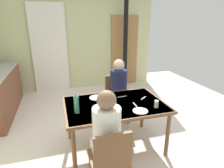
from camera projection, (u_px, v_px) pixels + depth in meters
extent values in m
plane|color=silver|center=(99.00, 140.00, 3.11)|extent=(7.15, 7.15, 0.00)
cube|color=beige|center=(76.00, 39.00, 5.16)|extent=(4.40, 0.10, 2.73)
cube|color=#9F7140|center=(124.00, 51.00, 5.59)|extent=(0.80, 0.05, 2.00)
cylinder|color=black|center=(125.00, 39.00, 5.20)|extent=(0.12, 0.12, 2.73)
cube|color=white|center=(50.00, 49.00, 4.96)|extent=(0.90, 0.03, 2.30)
cube|color=brown|center=(115.00, 105.00, 2.73)|extent=(1.44, 0.96, 0.04)
cube|color=beige|center=(115.00, 104.00, 2.73)|extent=(1.38, 0.92, 0.00)
cylinder|color=brown|center=(74.00, 152.00, 2.30)|extent=(0.06, 0.06, 0.69)
cylinder|color=brown|center=(168.00, 135.00, 2.65)|extent=(0.06, 0.06, 0.69)
cylinder|color=brown|center=(69.00, 120.00, 3.05)|extent=(0.06, 0.06, 0.69)
cylinder|color=brown|center=(142.00, 110.00, 3.40)|extent=(0.06, 0.06, 0.69)
cube|color=brown|center=(108.00, 159.00, 2.04)|extent=(0.40, 0.40, 0.04)
cube|color=brown|center=(113.00, 153.00, 1.81)|extent=(0.38, 0.04, 0.42)
cylinder|color=brown|center=(118.00, 163.00, 2.32)|extent=(0.04, 0.04, 0.41)
cube|color=brown|center=(118.00, 99.00, 3.58)|extent=(0.40, 0.40, 0.04)
cube|color=brown|center=(115.00, 86.00, 3.68)|extent=(0.38, 0.04, 0.42)
cylinder|color=brown|center=(129.00, 113.00, 3.55)|extent=(0.04, 0.04, 0.41)
cylinder|color=brown|center=(112.00, 116.00, 3.46)|extent=(0.04, 0.04, 0.41)
cylinder|color=brown|center=(123.00, 106.00, 3.86)|extent=(0.04, 0.04, 0.41)
cylinder|color=brown|center=(107.00, 108.00, 3.77)|extent=(0.04, 0.04, 0.41)
cube|color=silver|center=(105.00, 145.00, 2.17)|extent=(0.30, 0.22, 0.12)
cylinder|color=silver|center=(107.00, 131.00, 1.99)|extent=(0.30, 0.30, 0.52)
sphere|color=#846047|center=(106.00, 100.00, 1.87)|extent=(0.20, 0.20, 0.20)
cube|color=#191C4D|center=(120.00, 99.00, 3.42)|extent=(0.30, 0.22, 0.12)
cylinder|color=#1E2347|center=(119.00, 84.00, 3.44)|extent=(0.30, 0.30, 0.52)
sphere|color=beige|center=(119.00, 65.00, 3.32)|extent=(0.20, 0.20, 0.20)
cylinder|color=#3F8E70|center=(76.00, 105.00, 2.43)|extent=(0.06, 0.06, 0.23)
cone|color=#3A8D6D|center=(76.00, 95.00, 2.38)|extent=(0.04, 0.04, 0.03)
cylinder|color=silver|center=(114.00, 112.00, 2.43)|extent=(0.17, 0.17, 0.05)
cylinder|color=white|center=(97.00, 98.00, 2.92)|extent=(0.22, 0.22, 0.01)
cylinder|color=white|center=(140.00, 111.00, 2.49)|extent=(0.20, 0.20, 0.01)
cylinder|color=silver|center=(100.00, 113.00, 2.35)|extent=(0.06, 0.06, 0.10)
cylinder|color=silver|center=(156.00, 104.00, 2.60)|extent=(0.06, 0.06, 0.10)
cube|color=silver|center=(135.00, 105.00, 2.69)|extent=(0.02, 0.15, 0.00)
cube|color=silver|center=(112.00, 106.00, 2.63)|extent=(0.08, 0.14, 0.00)
cube|color=silver|center=(122.00, 97.00, 2.97)|extent=(0.15, 0.03, 0.00)
cube|color=silver|center=(143.00, 98.00, 2.92)|extent=(0.13, 0.10, 0.00)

